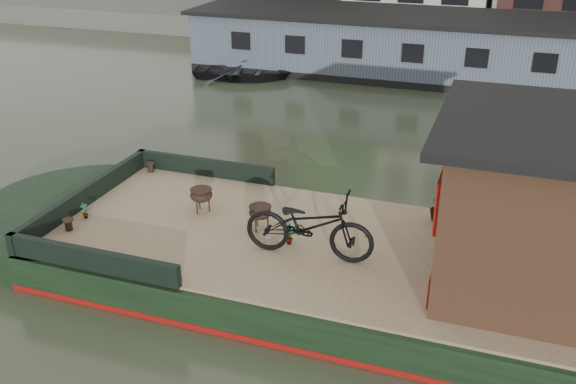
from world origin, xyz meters
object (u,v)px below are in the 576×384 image
(bicycle, at_px, (309,225))
(potted_plant_a, at_px, (289,234))
(brazier_front, at_px, (260,218))
(brazier_rear, at_px, (202,200))
(dinghy, at_px, (243,68))

(bicycle, relative_size, potted_plant_a, 5.64)
(brazier_front, bearing_deg, brazier_rear, 167.49)
(potted_plant_a, distance_m, brazier_front, 0.70)
(potted_plant_a, relative_size, brazier_rear, 0.81)
(bicycle, distance_m, dinghy, 13.48)
(bicycle, relative_size, brazier_rear, 4.57)
(brazier_front, xyz_separation_m, brazier_rear, (-1.23, 0.27, 0.01))
(potted_plant_a, height_order, brazier_front, brazier_front)
(brazier_front, relative_size, dinghy, 0.13)
(brazier_rear, bearing_deg, potted_plant_a, -17.83)
(bicycle, xyz_separation_m, potted_plant_a, (-0.42, 0.24, -0.35))
(bicycle, height_order, brazier_front, bicycle)
(brazier_rear, bearing_deg, bicycle, -20.27)
(dinghy, bearing_deg, brazier_rear, -170.69)
(potted_plant_a, height_order, brazier_rear, brazier_rear)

